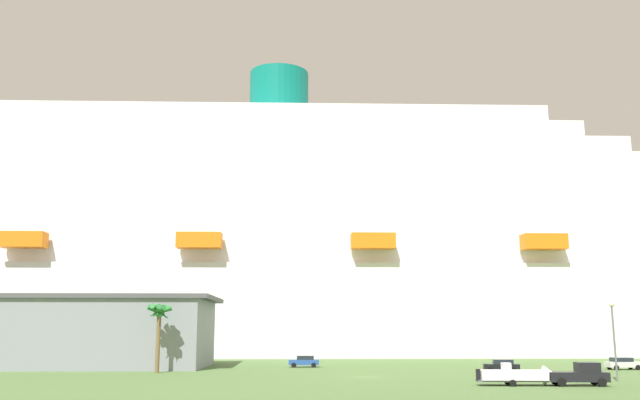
{
  "coord_description": "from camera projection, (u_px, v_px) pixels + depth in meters",
  "views": [
    {
      "loc": [
        -7.34,
        -77.95,
        5.49
      ],
      "look_at": [
        -4.43,
        22.54,
        24.47
      ],
      "focal_mm": 37.96,
      "sensor_mm": 36.0,
      "label": 1
    }
  ],
  "objects": [
    {
      "name": "ground_plane",
      "position": [
        347.0,
        363.0,
        105.22
      ],
      "size": [
        600.0,
        600.0,
        0.0
      ],
      "primitive_type": "plane",
      "color": "#4C6B38"
    },
    {
      "name": "cruise_ship",
      "position": [
        425.0,
        261.0,
        141.13
      ],
      "size": [
        267.49,
        39.87,
        67.11
      ],
      "color": "white",
      "rests_on": "ground_plane"
    },
    {
      "name": "pickup_truck",
      "position": [
        580.0,
        375.0,
        64.58
      ],
      "size": [
        5.71,
        2.56,
        2.2
      ],
      "color": "black",
      "rests_on": "ground_plane"
    },
    {
      "name": "small_boat_on_trailer",
      "position": [
        521.0,
        375.0,
        64.75
      ],
      "size": [
        8.7,
        2.45,
        2.15
      ],
      "color": "#595960",
      "rests_on": "ground_plane"
    },
    {
      "name": "palm_tree",
      "position": [
        159.0,
        316.0,
        84.06
      ],
      "size": [
        3.29,
        3.23,
        8.52
      ],
      "color": "brown",
      "rests_on": "ground_plane"
    },
    {
      "name": "street_lamp",
      "position": [
        613.0,
        329.0,
        70.86
      ],
      "size": [
        0.56,
        0.56,
        8.17
      ],
      "color": "slate",
      "rests_on": "ground_plane"
    },
    {
      "name": "parked_car_blue_suv",
      "position": [
        304.0,
        361.0,
        94.78
      ],
      "size": [
        4.28,
        2.17,
        1.58
      ],
      "color": "#264C99",
      "rests_on": "ground_plane"
    },
    {
      "name": "parked_car_black_coupe",
      "position": [
        502.0,
        365.0,
        83.91
      ],
      "size": [
        4.59,
        2.7,
        1.58
      ],
      "color": "black",
      "rests_on": "ground_plane"
    },
    {
      "name": "parked_car_silver_sedan",
      "position": [
        623.0,
        363.0,
        89.23
      ],
      "size": [
        4.52,
        2.29,
        1.58
      ],
      "color": "silver",
      "rests_on": "ground_plane"
    }
  ]
}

